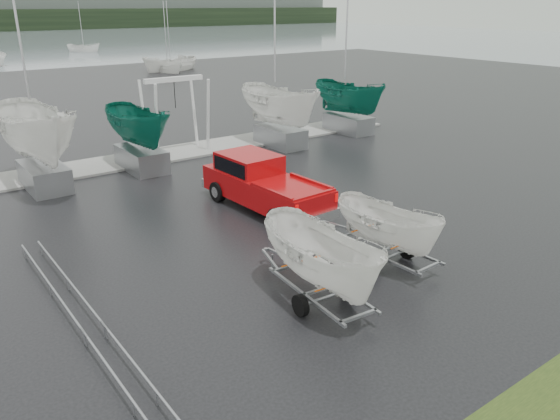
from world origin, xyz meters
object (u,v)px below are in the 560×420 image
object	(u,v)px
trailer_parked	(324,208)
boat_hoist	(175,105)
pickup_truck	(260,181)
trailer_hitched	(391,190)

from	to	relation	value
trailer_parked	boat_hoist	bearing A→B (deg)	81.24
pickup_truck	trailer_parked	world-z (taller)	trailer_parked
trailer_hitched	boat_hoist	world-z (taller)	trailer_hitched
boat_hoist	trailer_parked	bearing A→B (deg)	-103.81
pickup_truck	trailer_hitched	xyz separation A→B (m)	(0.29, -6.59, 1.39)
pickup_truck	trailer_parked	distance (m)	8.11
trailer_parked	boat_hoist	xyz separation A→B (m)	(4.16, 16.91, -0.16)
trailer_hitched	pickup_truck	bearing A→B (deg)	90.00
trailer_parked	trailer_hitched	bearing A→B (deg)	17.24
trailer_hitched	boat_hoist	bearing A→B (deg)	84.56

